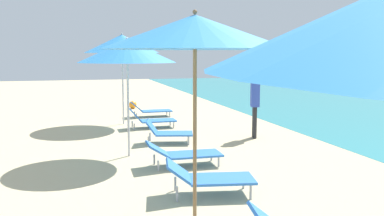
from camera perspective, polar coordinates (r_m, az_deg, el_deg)
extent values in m
cylinder|color=olive|center=(5.22, 0.40, -4.52)|extent=(0.05, 0.05, 2.30)
cone|color=#338CD8|center=(5.12, 0.41, 10.58)|extent=(2.35, 2.35, 0.42)
sphere|color=olive|center=(5.13, 0.41, 13.27)|extent=(0.06, 0.06, 0.06)
cube|color=blue|center=(6.64, 4.14, -9.85)|extent=(1.13, 0.80, 0.04)
cube|color=blue|center=(6.52, -1.95, -8.75)|extent=(0.48, 0.68, 0.30)
cylinder|color=#B2B2B7|center=(7.00, 7.20, -10.16)|extent=(0.04, 0.04, 0.24)
cylinder|color=#B2B2B7|center=(6.52, 8.21, -11.53)|extent=(0.04, 0.04, 0.24)
cylinder|color=#B2B2B7|center=(6.86, -2.35, -10.49)|extent=(0.04, 0.04, 0.24)
cylinder|color=#B2B2B7|center=(6.36, -2.11, -11.95)|extent=(0.04, 0.04, 0.24)
cylinder|color=silver|center=(9.01, -8.90, -0.27)|extent=(0.05, 0.05, 2.06)
cone|color=#338CD8|center=(8.93, -9.07, 7.81)|extent=(2.11, 2.11, 0.47)
sphere|color=silver|center=(8.94, -9.10, 9.52)|extent=(0.06, 0.06, 0.06)
cube|color=blue|center=(10.37, -2.49, -3.58)|extent=(1.04, 0.81, 0.04)
cube|color=blue|center=(10.37, -5.69, -2.61)|extent=(0.40, 0.65, 0.34)
cylinder|color=#B2B2B7|center=(10.65, -0.52, -4.00)|extent=(0.04, 0.04, 0.22)
cylinder|color=#B2B2B7|center=(10.15, -0.47, -4.58)|extent=(0.04, 0.04, 0.22)
cylinder|color=#B2B2B7|center=(10.68, -5.89, -4.01)|extent=(0.04, 0.04, 0.22)
cylinder|color=#B2B2B7|center=(10.18, -6.11, -4.58)|extent=(0.04, 0.04, 0.22)
cube|color=blue|center=(8.31, 0.28, -6.46)|extent=(1.11, 0.63, 0.04)
cube|color=blue|center=(8.13, -4.84, -5.77)|extent=(0.43, 0.61, 0.28)
cylinder|color=#B2B2B7|center=(8.70, 2.73, -6.69)|extent=(0.04, 0.04, 0.21)
cylinder|color=#B2B2B7|center=(8.23, 3.75, -7.52)|extent=(0.04, 0.04, 0.21)
cylinder|color=#B2B2B7|center=(8.43, -5.29, -7.17)|extent=(0.04, 0.04, 0.21)
cylinder|color=#B2B2B7|center=(7.96, -4.73, -8.07)|extent=(0.04, 0.04, 0.21)
cylinder|color=silver|center=(13.25, -9.63, 2.66)|extent=(0.05, 0.05, 2.28)
cone|color=#338CD8|center=(13.21, -9.77, 8.84)|extent=(2.36, 2.36, 0.58)
sphere|color=silver|center=(13.22, -9.80, 10.21)|extent=(0.06, 0.06, 0.06)
cube|color=blue|center=(14.82, -4.99, -0.40)|extent=(1.09, 0.60, 0.04)
cube|color=blue|center=(14.67, -7.73, 0.15)|extent=(0.39, 0.59, 0.33)
cylinder|color=#B2B2B7|center=(15.16, -3.55, -0.63)|extent=(0.04, 0.04, 0.18)
cylinder|color=#B2B2B7|center=(14.70, -3.13, -0.88)|extent=(0.04, 0.04, 0.18)
cylinder|color=#B2B2B7|center=(14.94, -8.03, -0.81)|extent=(0.04, 0.04, 0.18)
cylinder|color=#B2B2B7|center=(14.47, -7.75, -1.07)|extent=(0.04, 0.04, 0.18)
cube|color=blue|center=(12.58, -4.78, -1.75)|extent=(1.08, 0.61, 0.04)
cube|color=blue|center=(12.45, -7.91, -1.00)|extent=(0.34, 0.60, 0.37)
cylinder|color=#B2B2B7|center=(12.93, -3.07, -2.02)|extent=(0.04, 0.04, 0.20)
cylinder|color=#B2B2B7|center=(12.44, -2.58, -2.39)|extent=(0.04, 0.04, 0.20)
cylinder|color=#B2B2B7|center=(12.73, -8.35, -2.23)|extent=(0.04, 0.04, 0.20)
cylinder|color=#B2B2B7|center=(12.24, -8.07, -2.62)|extent=(0.04, 0.04, 0.20)
cylinder|color=#262628|center=(11.01, 8.76, -2.04)|extent=(0.11, 0.11, 0.85)
cylinder|color=#262628|center=(11.18, 8.68, -1.89)|extent=(0.11, 0.11, 0.85)
cube|color=#334CB2|center=(11.00, 8.80, 1.87)|extent=(0.32, 0.41, 0.64)
sphere|color=#9E704C|center=(10.96, 8.84, 4.14)|extent=(0.23, 0.23, 0.23)
sphere|color=orange|center=(17.05, -8.28, 0.45)|extent=(0.32, 0.32, 0.32)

